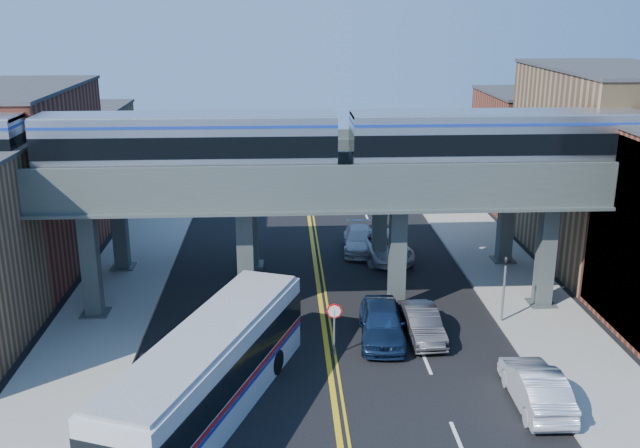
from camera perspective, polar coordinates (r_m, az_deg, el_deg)
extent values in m
plane|color=black|center=(31.51, 0.99, -12.97)|extent=(120.00, 120.00, 0.00)
cube|color=gray|center=(41.48, -16.17, -5.86)|extent=(5.00, 70.00, 0.16)
cube|color=gray|center=(42.57, 15.71, -5.21)|extent=(5.00, 70.00, 0.16)
cube|color=brown|center=(47.37, -23.43, 3.15)|extent=(8.00, 14.00, 11.00)
cube|color=olive|center=(59.74, -19.12, 4.79)|extent=(8.00, 10.00, 8.00)
cube|color=olive|center=(48.79, 21.89, 4.31)|extent=(8.00, 14.00, 12.00)
cube|color=brown|center=(60.86, 16.74, 5.71)|extent=(8.00, 10.00, 9.00)
cube|color=teal|center=(36.99, 23.67, -1.74)|extent=(0.10, 9.50, 9.50)
cube|color=#3D4745|center=(38.75, -17.88, -3.01)|extent=(0.85, 0.85, 6.00)
cube|color=#3D4745|center=(37.49, -5.97, -2.92)|extent=(0.85, 0.85, 6.00)
cube|color=#3D4745|center=(37.92, 6.21, -2.70)|extent=(0.85, 0.85, 6.00)
cube|color=#3D4745|center=(39.97, 17.61, -2.38)|extent=(0.85, 0.85, 6.00)
cube|color=#404A46|center=(36.40, 0.16, 2.66)|extent=(52.00, 3.60, 1.40)
cube|color=#3D4745|center=(45.21, -15.73, 0.03)|extent=(0.85, 0.85, 6.00)
cube|color=#3D4745|center=(44.13, -5.55, 0.19)|extent=(0.85, 0.85, 6.00)
cube|color=#3D4745|center=(44.49, 4.79, 0.35)|extent=(0.85, 0.85, 6.00)
cube|color=#3D4745|center=(46.25, 14.66, 0.50)|extent=(0.85, 0.85, 6.00)
cube|color=#404A46|center=(43.20, -0.37, 4.98)|extent=(52.00, 3.60, 1.40)
cube|color=black|center=(37.33, -17.52, 3.52)|extent=(2.12, 2.12, 0.24)
cube|color=black|center=(36.15, -2.94, 3.87)|extent=(2.12, 2.12, 0.24)
cube|color=silver|center=(36.10, -10.49, 6.29)|extent=(14.66, 2.80, 3.09)
cube|color=black|center=(36.08, -10.51, 6.53)|extent=(14.68, 2.86, 1.06)
cube|color=black|center=(36.66, 6.62, 3.97)|extent=(2.12, 2.12, 0.24)
cube|color=black|center=(39.33, 20.26, 3.92)|extent=(2.12, 2.12, 0.24)
cube|color=silver|center=(37.40, 13.86, 6.45)|extent=(14.66, 2.80, 3.09)
cube|color=black|center=(37.37, 13.87, 6.68)|extent=(14.68, 2.86, 1.06)
cylinder|color=slate|center=(33.63, 1.15, -8.69)|extent=(0.09, 0.09, 2.30)
cylinder|color=red|center=(33.17, 1.16, -6.98)|extent=(0.76, 0.04, 0.76)
cylinder|color=slate|center=(37.79, 14.46, -5.51)|extent=(0.12, 0.12, 3.20)
imported|color=black|center=(37.07, 14.70, -2.58)|extent=(0.15, 0.18, 0.90)
cube|color=silver|center=(29.30, -8.83, -11.76)|extent=(7.51, 13.62, 3.48)
cube|color=black|center=(29.09, -8.87, -10.99)|extent=(7.58, 13.68, 1.18)
cube|color=#B21419|center=(29.47, -8.79, -12.34)|extent=(7.57, 13.67, 0.20)
cylinder|color=black|center=(32.85, -5.78, -10.60)|extent=(3.22, 2.12, 1.12)
imported|color=#11213F|center=(35.33, 4.97, -7.86)|extent=(2.56, 5.50, 1.82)
imported|color=#302F32|center=(35.83, 8.15, -7.88)|extent=(1.80, 4.64, 1.51)
imported|color=silver|center=(46.53, 5.25, -1.73)|extent=(3.39, 6.13, 1.62)
imported|color=silver|center=(47.81, 3.16, -1.25)|extent=(2.49, 5.27, 1.49)
imported|color=#BCBBC1|center=(31.16, 16.89, -12.35)|extent=(1.91, 5.19, 1.70)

